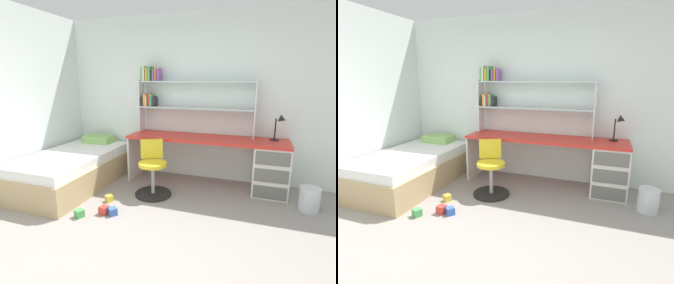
{
  "view_description": "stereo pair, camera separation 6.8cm",
  "coord_description": "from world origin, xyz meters",
  "views": [
    {
      "loc": [
        0.93,
        -1.67,
        1.61
      ],
      "look_at": [
        -0.19,
        1.53,
        0.81
      ],
      "focal_mm": 28.23,
      "sensor_mm": 36.0,
      "label": 1
    },
    {
      "loc": [
        0.99,
        -1.65,
        1.61
      ],
      "look_at": [
        -0.19,
        1.53,
        0.81
      ],
      "focal_mm": 28.23,
      "sensor_mm": 36.0,
      "label": 2
    }
  ],
  "objects": [
    {
      "name": "desk",
      "position": [
        0.83,
        2.2,
        0.44
      ],
      "size": [
        2.39,
        0.61,
        0.76
      ],
      "color": "red",
      "rests_on": "ground_plane"
    },
    {
      "name": "room_shell",
      "position": [
        -1.22,
        1.23,
        1.32
      ],
      "size": [
        5.63,
        6.06,
        2.63
      ],
      "color": "silver",
      "rests_on": "ground_plane"
    },
    {
      "name": "desk_lamp",
      "position": [
        1.21,
        2.31,
        1.01
      ],
      "size": [
        0.2,
        0.17,
        0.38
      ],
      "color": "black",
      "rests_on": "desk"
    },
    {
      "name": "toy_block_yellow_0",
      "position": [
        -0.92,
        1.19,
        0.04
      ],
      "size": [
        0.12,
        0.12,
        0.09
      ],
      "primitive_type": "cube",
      "rotation": [
        0.0,
        0.0,
        1.07
      ],
      "color": "gold",
      "rests_on": "ground_plane"
    },
    {
      "name": "waste_bin",
      "position": [
        1.6,
        1.8,
        0.15
      ],
      "size": [
        0.25,
        0.25,
        0.3
      ],
      "primitive_type": "cylinder",
      "color": "silver",
      "rests_on": "ground_plane"
    },
    {
      "name": "bed_platform",
      "position": [
        -1.76,
        1.55,
        0.26
      ],
      "size": [
        1.08,
        1.95,
        0.64
      ],
      "color": "tan",
      "rests_on": "ground_plane"
    },
    {
      "name": "toy_block_green_2",
      "position": [
        -1.03,
        0.7,
        0.05
      ],
      "size": [
        0.12,
        0.12,
        0.09
      ],
      "primitive_type": "cube",
      "rotation": [
        0.0,
        0.0,
        1.15
      ],
      "color": "#479E51",
      "rests_on": "ground_plane"
    },
    {
      "name": "swivel_chair",
      "position": [
        -0.45,
        1.61,
        0.3
      ],
      "size": [
        0.52,
        0.52,
        0.78
      ],
      "color": "black",
      "rests_on": "ground_plane"
    },
    {
      "name": "bookshelf_hutch",
      "position": [
        -0.34,
        2.39,
        1.4
      ],
      "size": [
        1.84,
        0.22,
        1.07
      ],
      "color": "silver",
      "rests_on": "desk"
    },
    {
      "name": "ground_plane",
      "position": [
        0.0,
        0.0,
        -0.01
      ],
      "size": [
        5.63,
        6.06,
        0.02
      ],
      "primitive_type": "cube",
      "color": "gray"
    },
    {
      "name": "toy_block_blue_1",
      "position": [
        -0.68,
        0.87,
        0.05
      ],
      "size": [
        0.13,
        0.13,
        0.09
      ],
      "primitive_type": "cube",
      "rotation": [
        0.0,
        0.0,
        2.5
      ],
      "color": "#3860B7",
      "rests_on": "ground_plane"
    },
    {
      "name": "toy_block_red_3",
      "position": [
        -0.79,
        0.86,
        0.05
      ],
      "size": [
        0.11,
        0.11,
        0.1
      ],
      "primitive_type": "cube",
      "rotation": [
        0.0,
        0.0,
        3.02
      ],
      "color": "red",
      "rests_on": "ground_plane"
    }
  ]
}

